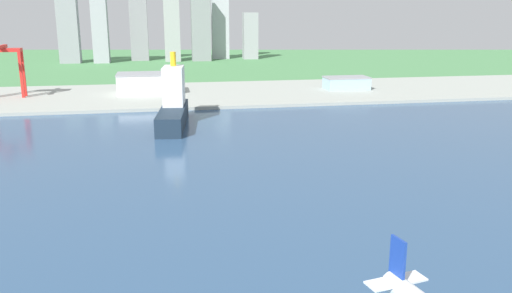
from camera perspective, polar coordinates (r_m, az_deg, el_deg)
The scene contains 8 objects.
ground_plane at distance 284.16m, azimuth -5.62°, elevation -0.53°, with size 2400.00×2400.00×0.00m, color #48834D.
water_bay at distance 226.92m, azimuth -4.32°, elevation -4.37°, with size 840.00×360.00×0.15m, color #2D4C70.
industrial_pier at distance 469.76m, azimuth -7.61°, elevation 5.54°, with size 840.00×140.00×2.50m, color #9CA298.
cargo_ship at distance 351.52m, azimuth -8.87°, elevation 4.51°, with size 23.77×74.52×46.09m.
port_crane_red at distance 484.51m, azimuth -25.45°, elevation 8.39°, with size 28.13×38.53×42.90m.
warehouse_main at distance 472.35m, azimuth -11.72°, elevation 6.66°, with size 48.94×32.08×17.72m.
warehouse_annex at distance 495.35m, azimuth 9.67°, elevation 6.74°, with size 39.78×22.76×11.49m.
distant_skyline at distance 802.58m, azimuth -10.18°, elevation 12.47°, with size 285.24×56.21×114.64m.
Camera 1 is at (-21.67, 26.29, 73.23)m, focal length 37.29 mm.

